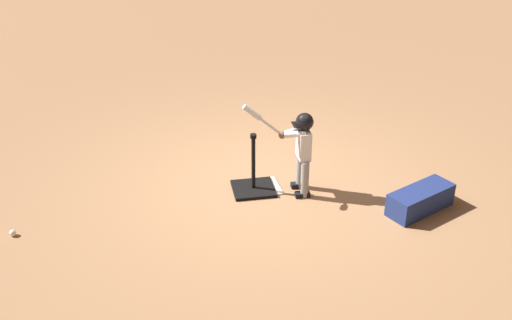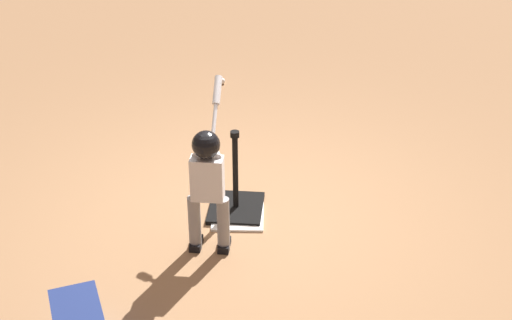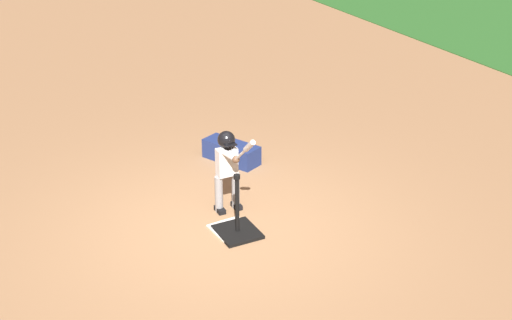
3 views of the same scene
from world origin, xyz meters
name	(u,v)px [view 3 (image 3 of 3)]	position (x,y,z in m)	size (l,w,h in m)	color
ground_plane	(225,230)	(0.00, 0.00, 0.00)	(90.00, 90.00, 0.00)	#99704C
home_plate	(231,229)	(0.02, 0.07, 0.01)	(0.44, 0.44, 0.02)	white
batting_tee	(237,227)	(0.13, 0.10, 0.09)	(0.52, 0.46, 0.77)	black
batter_child	(228,162)	(-0.42, 0.25, 0.67)	(0.84, 0.33, 1.22)	gray
equipment_bag	(231,152)	(-1.71, 0.90, 0.14)	(0.84, 0.32, 0.28)	navy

